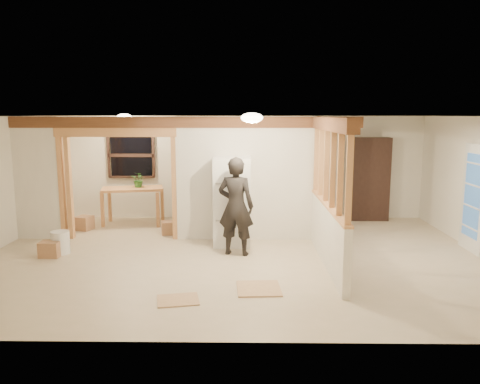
{
  "coord_description": "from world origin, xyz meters",
  "views": [
    {
      "loc": [
        0.22,
        -8.15,
        2.53
      ],
      "look_at": [
        0.1,
        0.4,
        1.11
      ],
      "focal_mm": 35.0,
      "sensor_mm": 36.0,
      "label": 1
    }
  ],
  "objects_px": {
    "work_table": "(133,206)",
    "bookshelf": "(368,179)",
    "shop_vac": "(49,217)",
    "woman": "(236,206)",
    "refrigerator": "(232,201)"
  },
  "relations": [
    {
      "from": "refrigerator",
      "to": "woman",
      "type": "height_order",
      "value": "woman"
    },
    {
      "from": "work_table",
      "to": "shop_vac",
      "type": "xyz_separation_m",
      "value": [
        -1.78,
        -0.49,
        -0.15
      ]
    },
    {
      "from": "woman",
      "to": "shop_vac",
      "type": "distance_m",
      "value": 4.66
    },
    {
      "from": "woman",
      "to": "work_table",
      "type": "relative_size",
      "value": 1.3
    },
    {
      "from": "woman",
      "to": "shop_vac",
      "type": "bearing_deg",
      "value": -11.21
    },
    {
      "from": "woman",
      "to": "work_table",
      "type": "height_order",
      "value": "woman"
    },
    {
      "from": "refrigerator",
      "to": "shop_vac",
      "type": "height_order",
      "value": "refrigerator"
    },
    {
      "from": "shop_vac",
      "to": "bookshelf",
      "type": "bearing_deg",
      "value": 8.05
    },
    {
      "from": "refrigerator",
      "to": "work_table",
      "type": "xyz_separation_m",
      "value": [
        -2.36,
        1.67,
        -0.43
      ]
    },
    {
      "from": "shop_vac",
      "to": "bookshelf",
      "type": "xyz_separation_m",
      "value": [
        7.33,
        1.04,
        0.72
      ]
    },
    {
      "from": "work_table",
      "to": "bookshelf",
      "type": "relative_size",
      "value": 0.69
    },
    {
      "from": "refrigerator",
      "to": "work_table",
      "type": "height_order",
      "value": "refrigerator"
    },
    {
      "from": "work_table",
      "to": "refrigerator",
      "type": "bearing_deg",
      "value": -47.29
    },
    {
      "from": "bookshelf",
      "to": "work_table",
      "type": "bearing_deg",
      "value": -174.37
    },
    {
      "from": "refrigerator",
      "to": "woman",
      "type": "bearing_deg",
      "value": -82.72
    }
  ]
}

